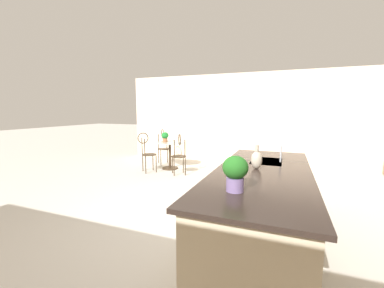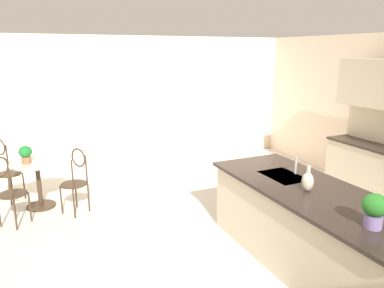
{
  "view_description": "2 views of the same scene",
  "coord_description": "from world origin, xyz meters",
  "px_view_note": "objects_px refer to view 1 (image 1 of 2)",
  "views": [
    {
      "loc": [
        3.16,
        1.09,
        1.61
      ],
      "look_at": [
        -1.14,
        -0.59,
        0.97
      ],
      "focal_mm": 22.75,
      "sensor_mm": 36.0,
      "label": 1
    },
    {
      "loc": [
        3.09,
        -1.91,
        2.4
      ],
      "look_at": [
        -1.6,
        0.24,
        1.07
      ],
      "focal_mm": 33.86,
      "sensor_mm": 36.0,
      "label": 2
    }
  ],
  "objects_px": {
    "chair_toward_desk": "(179,152)",
    "bistro_table": "(170,153)",
    "potted_plant_on_table": "(165,136)",
    "potted_plant_counter_far": "(235,171)",
    "chair_by_island": "(164,145)",
    "vase_on_counter": "(257,160)",
    "chair_near_window": "(147,150)"
  },
  "relations": [
    {
      "from": "chair_near_window",
      "to": "chair_toward_desk",
      "type": "relative_size",
      "value": 1.0
    },
    {
      "from": "bistro_table",
      "to": "chair_near_window",
      "type": "distance_m",
      "value": 0.68
    },
    {
      "from": "vase_on_counter",
      "to": "chair_toward_desk",
      "type": "bearing_deg",
      "value": -139.34
    },
    {
      "from": "potted_plant_on_table",
      "to": "chair_by_island",
      "type": "bearing_deg",
      "value": -147.69
    },
    {
      "from": "potted_plant_on_table",
      "to": "potted_plant_counter_far",
      "type": "distance_m",
      "value": 4.75
    },
    {
      "from": "bistro_table",
      "to": "chair_by_island",
      "type": "relative_size",
      "value": 0.77
    },
    {
      "from": "bistro_table",
      "to": "chair_toward_desk",
      "type": "bearing_deg",
      "value": 45.19
    },
    {
      "from": "potted_plant_on_table",
      "to": "chair_toward_desk",
      "type": "bearing_deg",
      "value": 52.31
    },
    {
      "from": "bistro_table",
      "to": "vase_on_counter",
      "type": "relative_size",
      "value": 2.78
    },
    {
      "from": "chair_toward_desk",
      "to": "potted_plant_on_table",
      "type": "distance_m",
      "value": 0.88
    },
    {
      "from": "bistro_table",
      "to": "chair_toward_desk",
      "type": "distance_m",
      "value": 0.72
    },
    {
      "from": "bistro_table",
      "to": "chair_near_window",
      "type": "relative_size",
      "value": 0.77
    },
    {
      "from": "bistro_table",
      "to": "chair_toward_desk",
      "type": "relative_size",
      "value": 0.77
    },
    {
      "from": "chair_near_window",
      "to": "chair_by_island",
      "type": "relative_size",
      "value": 1.0
    },
    {
      "from": "chair_toward_desk",
      "to": "bistro_table",
      "type": "bearing_deg",
      "value": -134.81
    },
    {
      "from": "chair_toward_desk",
      "to": "potted_plant_counter_far",
      "type": "distance_m",
      "value": 4.01
    },
    {
      "from": "chair_near_window",
      "to": "vase_on_counter",
      "type": "distance_m",
      "value": 3.93
    },
    {
      "from": "chair_near_window",
      "to": "chair_toward_desk",
      "type": "xyz_separation_m",
      "value": [
        -0.04,
        0.9,
        0.0
      ]
    },
    {
      "from": "chair_toward_desk",
      "to": "vase_on_counter",
      "type": "distance_m",
      "value": 3.32
    },
    {
      "from": "bistro_table",
      "to": "vase_on_counter",
      "type": "distance_m",
      "value": 4.04
    },
    {
      "from": "potted_plant_on_table",
      "to": "bistro_table",
      "type": "bearing_deg",
      "value": 91.42
    },
    {
      "from": "potted_plant_counter_far",
      "to": "vase_on_counter",
      "type": "bearing_deg",
      "value": 175.25
    },
    {
      "from": "chair_toward_desk",
      "to": "potted_plant_on_table",
      "type": "bearing_deg",
      "value": -127.69
    },
    {
      "from": "chair_near_window",
      "to": "potted_plant_on_table",
      "type": "distance_m",
      "value": 0.68
    },
    {
      "from": "potted_plant_counter_far",
      "to": "vase_on_counter",
      "type": "height_order",
      "value": "potted_plant_counter_far"
    },
    {
      "from": "bistro_table",
      "to": "potted_plant_counter_far",
      "type": "height_order",
      "value": "potted_plant_counter_far"
    },
    {
      "from": "bistro_table",
      "to": "chair_by_island",
      "type": "xyz_separation_m",
      "value": [
        -0.51,
        -0.47,
        0.13
      ]
    },
    {
      "from": "bistro_table",
      "to": "chair_toward_desk",
      "type": "height_order",
      "value": "chair_toward_desk"
    },
    {
      "from": "chair_toward_desk",
      "to": "potted_plant_counter_far",
      "type": "height_order",
      "value": "potted_plant_counter_far"
    },
    {
      "from": "bistro_table",
      "to": "chair_by_island",
      "type": "bearing_deg",
      "value": -137.7
    },
    {
      "from": "chair_by_island",
      "to": "chair_near_window",
      "type": "bearing_deg",
      "value": 3.99
    },
    {
      "from": "bistro_table",
      "to": "chair_near_window",
      "type": "bearing_deg",
      "value": -35.93
    }
  ]
}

